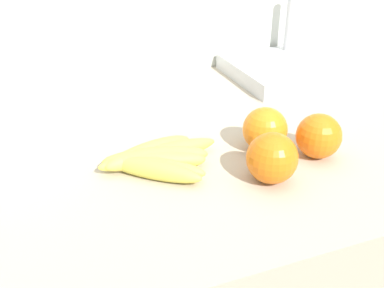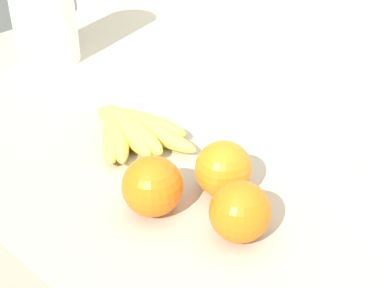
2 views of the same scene
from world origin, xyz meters
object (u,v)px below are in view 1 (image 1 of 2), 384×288
banana_bunch (154,160)px  orange_right (265,129)px  orange_front (272,158)px  orange_back_left (319,136)px  sink_basin (305,66)px

banana_bunch → orange_right: (0.21, -0.01, 0.02)m
banana_bunch → orange_front: orange_front is taller
banana_bunch → orange_right: 0.21m
orange_right → orange_back_left: (0.08, -0.06, -0.00)m
orange_right → banana_bunch: bearing=178.3°
orange_front → orange_back_left: orange_front is taller
orange_back_left → orange_front: bearing=-160.7°
banana_bunch → sink_basin: (0.51, 0.32, 0.00)m
orange_right → orange_front: (-0.04, -0.10, 0.00)m
orange_back_left → sink_basin: size_ratio=0.20×
orange_back_left → banana_bunch: bearing=167.7°
banana_bunch → orange_back_left: bearing=-12.3°
sink_basin → orange_back_left: bearing=-120.9°
orange_front → orange_back_left: size_ratio=1.04×
orange_right → sink_basin: sink_basin is taller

